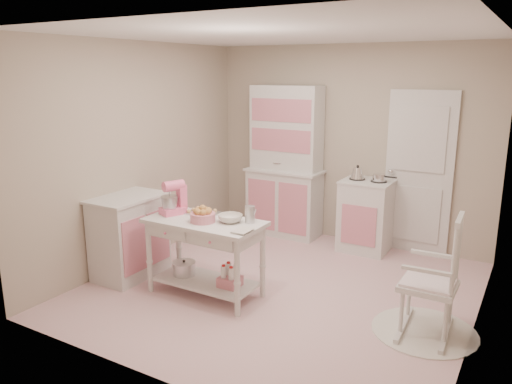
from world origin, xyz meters
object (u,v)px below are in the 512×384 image
work_table (205,258)px  stand_mixer (172,198)px  stove (366,215)px  bread_basket (203,217)px  base_cabinet (130,236)px  hutch (285,162)px  rocking_chair (429,274)px

work_table → stand_mixer: (-0.42, 0.02, 0.57)m
stove → bread_basket: size_ratio=3.68×
base_cabinet → bread_basket: (1.04, -0.03, 0.39)m
stand_mixer → stove: bearing=79.7°
hutch → stand_mixer: size_ratio=6.12×
bread_basket → work_table: bearing=111.8°
hutch → base_cabinet: 2.41m
rocking_chair → hutch: bearing=139.0°
work_table → bread_basket: bearing=-68.2°
rocking_chair → work_table: size_ratio=0.92×
rocking_chair → bread_basket: (-2.12, -0.40, 0.30)m
base_cabinet → bread_basket: 1.11m
stove → bread_basket: 2.41m
rocking_chair → stand_mixer: bearing=-175.8°
hutch → stove: 1.33m
base_cabinet → work_table: size_ratio=0.77×
bread_basket → base_cabinet: bearing=178.2°
stove → hutch: bearing=177.6°
stove → stand_mixer: stand_mixer is taller
rocking_chair → work_table: bearing=-173.8°
stand_mixer → bread_basket: 0.46m
hutch → work_table: (0.21, -2.17, -0.64)m
hutch → rocking_chair: size_ratio=1.89×
hutch → stove: bearing=-2.4°
base_cabinet → rocking_chair: bearing=6.6°
hutch → rocking_chair: hutch is taller
stove → work_table: stove is taller
hutch → base_cabinet: hutch is taller
base_cabinet → work_table: bearing=1.0°
work_table → stand_mixer: bearing=177.3°
stove → bread_basket: stove is taller
rocking_chair → stand_mixer: 2.61m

